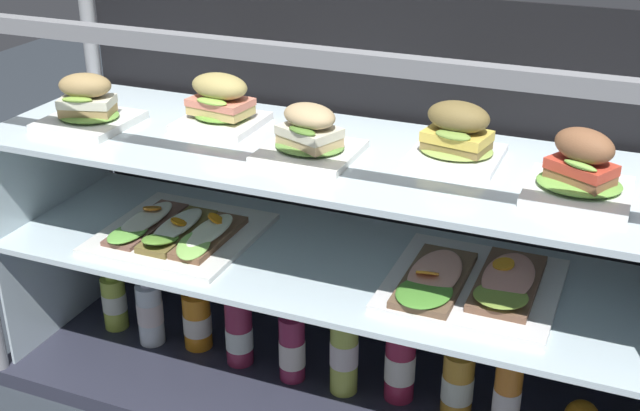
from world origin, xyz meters
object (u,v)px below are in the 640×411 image
at_px(plated_roll_sandwich_center, 581,172).
at_px(juice_bottle_back_left, 239,327).
at_px(plated_roll_sandwich_near_left_corner, 88,107).
at_px(plated_roll_sandwich_near_right_corner, 220,105).
at_px(juice_bottle_front_left_end, 292,347).
at_px(juice_bottle_tucked_behind, 114,299).
at_px(juice_bottle_front_middle, 197,319).
at_px(plated_roll_sandwich_far_right, 309,137).
at_px(plated_roll_sandwich_right_of_center, 457,137).
at_px(juice_bottle_front_fourth, 458,382).
at_px(juice_bottle_near_post, 507,396).
at_px(juice_bottle_back_center, 150,310).
at_px(juice_bottle_back_right, 400,363).
at_px(open_sandwich_tray_far_left, 177,232).
at_px(open_sandwich_tray_mid_right, 471,283).
at_px(juice_bottle_front_right_end, 344,351).

xyz_separation_m(plated_roll_sandwich_center, juice_bottle_back_left, (-0.72, 0.03, -0.53)).
bearing_deg(juice_bottle_back_left, plated_roll_sandwich_near_left_corner, -170.14).
relative_size(plated_roll_sandwich_near_right_corner, juice_bottle_front_left_end, 0.75).
bearing_deg(juice_bottle_tucked_behind, plated_roll_sandwich_center, -2.57).
height_order(juice_bottle_tucked_behind, juice_bottle_front_middle, juice_bottle_tucked_behind).
bearing_deg(plated_roll_sandwich_near_left_corner, juice_bottle_front_left_end, 5.76).
relative_size(plated_roll_sandwich_far_right, plated_roll_sandwich_center, 1.02).
distance_m(plated_roll_sandwich_right_of_center, plated_roll_sandwich_center, 0.26).
bearing_deg(juice_bottle_front_fourth, juice_bottle_near_post, -14.82).
xyz_separation_m(plated_roll_sandwich_right_of_center, juice_bottle_near_post, (0.16, -0.07, -0.53)).
bearing_deg(plated_roll_sandwich_center, plated_roll_sandwich_near_right_corner, 173.54).
height_order(juice_bottle_back_center, juice_bottle_front_fourth, juice_bottle_back_center).
height_order(plated_roll_sandwich_center, juice_bottle_tucked_behind, plated_roll_sandwich_center).
relative_size(juice_bottle_back_left, juice_bottle_front_fourth, 1.31).
bearing_deg(juice_bottle_front_fourth, plated_roll_sandwich_near_left_corner, -175.10).
height_order(plated_roll_sandwich_center, juice_bottle_back_center, plated_roll_sandwich_center).
xyz_separation_m(juice_bottle_front_left_end, juice_bottle_back_right, (0.25, 0.03, 0.01)).
bearing_deg(plated_roll_sandwich_far_right, juice_bottle_back_left, 169.05).
relative_size(plated_roll_sandwich_center, open_sandwich_tray_far_left, 0.54).
bearing_deg(plated_roll_sandwich_right_of_center, juice_bottle_near_post, -22.33).
height_order(open_sandwich_tray_far_left, juice_bottle_front_fourth, open_sandwich_tray_far_left).
relative_size(juice_bottle_front_left_end, juice_bottle_near_post, 1.01).
bearing_deg(open_sandwich_tray_mid_right, plated_roll_sandwich_center, -6.44).
bearing_deg(juice_bottle_front_right_end, plated_roll_sandwich_center, -3.37).
relative_size(plated_roll_sandwich_center, juice_bottle_front_fourth, 0.94).
distance_m(open_sandwich_tray_mid_right, juice_bottle_front_fourth, 0.27).
distance_m(open_sandwich_tray_far_left, juice_bottle_back_center, 0.28).
height_order(open_sandwich_tray_far_left, juice_bottle_front_middle, open_sandwich_tray_far_left).
relative_size(open_sandwich_tray_far_left, juice_bottle_front_right_end, 1.34).
height_order(juice_bottle_front_left_end, juice_bottle_near_post, juice_bottle_front_left_end).
bearing_deg(juice_bottle_front_left_end, open_sandwich_tray_mid_right, -0.62).
bearing_deg(plated_roll_sandwich_near_right_corner, plated_roll_sandwich_right_of_center, -0.00).
relative_size(juice_bottle_front_right_end, juice_bottle_near_post, 1.12).
bearing_deg(juice_bottle_front_fourth, open_sandwich_tray_mid_right, -62.49).
xyz_separation_m(juice_bottle_tucked_behind, juice_bottle_back_right, (0.76, 0.00, 0.01)).
relative_size(juice_bottle_front_right_end, juice_bottle_back_right, 1.14).
bearing_deg(open_sandwich_tray_far_left, plated_roll_sandwich_far_right, -0.14).
bearing_deg(juice_bottle_near_post, plated_roll_sandwich_near_right_corner, 174.50).
bearing_deg(open_sandwich_tray_mid_right, juice_bottle_near_post, 0.54).
bearing_deg(plated_roll_sandwich_right_of_center, juice_bottle_front_left_end, -169.38).
xyz_separation_m(open_sandwich_tray_far_left, juice_bottle_back_left, (0.13, 0.04, -0.25)).
bearing_deg(plated_roll_sandwich_center, open_sandwich_tray_far_left, -179.66).
relative_size(plated_roll_sandwich_right_of_center, juice_bottle_front_fourth, 0.90).
bearing_deg(plated_roll_sandwich_far_right, open_sandwich_tray_mid_right, 4.38).
bearing_deg(open_sandwich_tray_mid_right, juice_bottle_front_middle, 177.07).
bearing_deg(juice_bottle_tucked_behind, juice_bottle_front_right_end, -2.00).
xyz_separation_m(open_sandwich_tray_mid_right, juice_bottle_front_right_end, (-0.27, 0.01, -0.24)).
xyz_separation_m(plated_roll_sandwich_near_right_corner, juice_bottle_tucked_behind, (-0.32, -0.04, -0.55)).
height_order(plated_roll_sandwich_center, juice_bottle_back_left, plated_roll_sandwich_center).
bearing_deg(juice_bottle_near_post, juice_bottle_back_left, 178.90).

